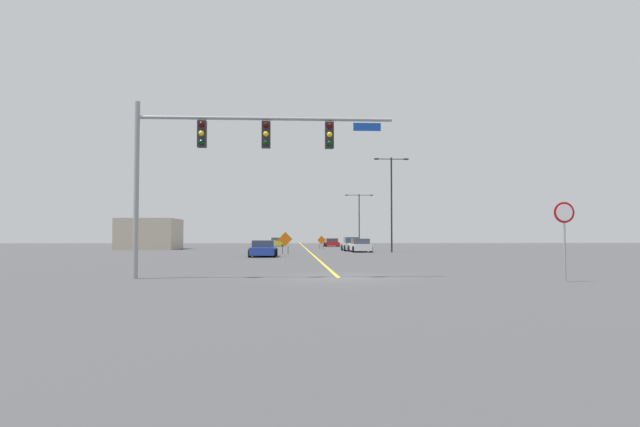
# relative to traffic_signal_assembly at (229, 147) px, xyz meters

# --- Properties ---
(ground) EXTENTS (192.64, 192.64, 0.00)m
(ground) POSITION_rel_traffic_signal_assembly_xyz_m (4.33, 0.02, -5.13)
(ground) COLOR #444447
(road_centre_stripe) EXTENTS (0.16, 107.02, 0.01)m
(road_centre_stripe) POSITION_rel_traffic_signal_assembly_xyz_m (4.33, 53.53, -5.13)
(road_centre_stripe) COLOR yellow
(road_centre_stripe) RESTS_ON ground
(traffic_signal_assembly) EXTENTS (10.13, 0.44, 6.91)m
(traffic_signal_assembly) POSITION_rel_traffic_signal_assembly_xyz_m (0.00, 0.00, 0.00)
(traffic_signal_assembly) COLOR gray
(traffic_signal_assembly) RESTS_ON ground
(stop_sign) EXTENTS (0.76, 0.07, 2.88)m
(stop_sign) POSITION_rel_traffic_signal_assembly_xyz_m (12.32, -2.25, -3.11)
(stop_sign) COLOR gray
(stop_sign) RESTS_ON ground
(street_lamp_mid_left) EXTENTS (4.38, 0.24, 8.13)m
(street_lamp_mid_left) POSITION_rel_traffic_signal_assembly_xyz_m (13.04, 62.12, -0.25)
(street_lamp_mid_left) COLOR black
(street_lamp_mid_left) RESTS_ON ground
(street_lamp_near_right) EXTENTS (3.43, 0.24, 9.45)m
(street_lamp_near_right) POSITION_rel_traffic_signal_assembly_xyz_m (12.41, 31.66, 0.36)
(street_lamp_near_right) COLOR black
(street_lamp_near_right) RESTS_ON ground
(construction_sign_right_shoulder) EXTENTS (1.29, 0.22, 2.00)m
(construction_sign_right_shoulder) POSITION_rel_traffic_signal_assembly_xyz_m (1.92, 27.50, -3.88)
(construction_sign_right_shoulder) COLOR orange
(construction_sign_right_shoulder) RESTS_ON ground
(construction_sign_left_shoulder) EXTENTS (1.07, 0.20, 1.65)m
(construction_sign_left_shoulder) POSITION_rel_traffic_signal_assembly_xyz_m (6.13, 44.08, -4.11)
(construction_sign_left_shoulder) COLOR orange
(construction_sign_left_shoulder) RESTS_ON ground
(car_silver_far) EXTENTS (1.94, 4.51, 1.49)m
(car_silver_far) POSITION_rel_traffic_signal_assembly_xyz_m (9.03, 37.34, -4.44)
(car_silver_far) COLOR #B7BABF
(car_silver_far) RESTS_ON ground
(car_red_mid) EXTENTS (2.21, 3.96, 1.24)m
(car_red_mid) POSITION_rel_traffic_signal_assembly_xyz_m (8.53, 59.72, -4.54)
(car_red_mid) COLOR red
(car_red_mid) RESTS_ON ground
(car_white_near) EXTENTS (2.09, 4.54, 1.36)m
(car_white_near) POSITION_rel_traffic_signal_assembly_xyz_m (9.40, 32.91, -4.50)
(car_white_near) COLOR white
(car_white_near) RESTS_ON ground
(car_yellow_distant) EXTENTS (2.24, 4.39, 1.34)m
(car_yellow_distant) POSITION_rel_traffic_signal_assembly_xyz_m (0.11, 64.17, -4.50)
(car_yellow_distant) COLOR gold
(car_yellow_distant) RESTS_ON ground
(car_blue_passing) EXTENTS (2.14, 4.27, 1.29)m
(car_blue_passing) POSITION_rel_traffic_signal_assembly_xyz_m (0.27, 21.42, -4.53)
(car_blue_passing) COLOR #1E389E
(car_blue_passing) RESTS_ON ground
(roadside_building_west) EXTENTS (6.67, 7.16, 3.71)m
(roadside_building_west) POSITION_rel_traffic_signal_assembly_xyz_m (-14.78, 45.34, -3.28)
(roadside_building_west) COLOR #B2A893
(roadside_building_west) RESTS_ON ground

